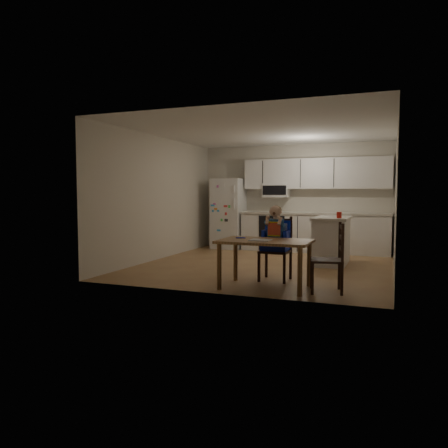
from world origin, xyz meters
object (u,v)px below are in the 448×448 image
kitchen_island (332,240)px  dining_table (265,247)px  refrigerator (228,214)px  red_cup (339,215)px  chair_booster (276,235)px  chair_side (334,253)px

kitchen_island → dining_table: bearing=-103.3°
refrigerator → dining_table: (2.08, -4.07, -0.26)m
kitchen_island → red_cup: bearing=-63.0°
dining_table → chair_booster: bearing=89.9°
kitchen_island → chair_side: chair_side is taller
red_cup → dining_table: size_ratio=0.09×
refrigerator → chair_booster: bearing=-58.9°
refrigerator → red_cup: 3.40m
refrigerator → chair_booster: refrigerator is taller
red_cup → dining_table: bearing=-109.1°
red_cup → chair_side: size_ratio=0.12×
kitchen_island → chair_booster: bearing=-107.4°
chair_booster → chair_side: bearing=-29.2°
refrigerator → red_cup: (2.85, -1.86, 0.10)m
kitchen_island → chair_side: 2.49m
refrigerator → chair_side: 5.02m
refrigerator → chair_side: size_ratio=1.79×
red_cup → dining_table: (-0.77, -2.21, -0.36)m
dining_table → refrigerator: bearing=117.1°
red_cup → chair_booster: chair_booster is taller
refrigerator → chair_booster: 4.03m
chair_booster → chair_side: chair_booster is taller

